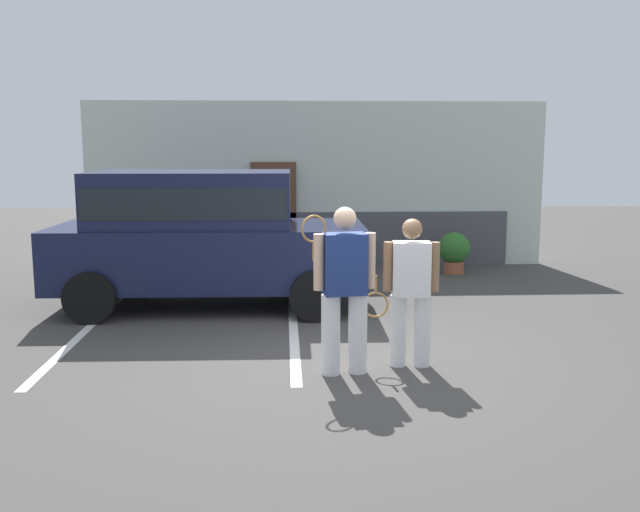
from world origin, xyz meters
TOP-DOWN VIEW (x-y plane):
  - ground_plane at (0.00, 0.00)m, footprint 40.00×40.00m
  - parking_stripe_0 at (-3.31, 1.50)m, footprint 0.12×4.40m
  - parking_stripe_1 at (-0.55, 1.50)m, footprint 0.12×4.40m
  - house_frontage at (-0.01, 6.66)m, footprint 9.17×0.40m
  - parked_suv at (-1.89, 3.00)m, footprint 4.63×2.22m
  - tennis_player_man at (-0.04, -0.26)m, footprint 0.80×0.34m
  - tennis_player_woman at (0.71, -0.04)m, footprint 0.87×0.29m
  - potted_plant_by_porch at (2.57, 5.55)m, footprint 0.60×0.60m

SIDE VIEW (x-z plane):
  - ground_plane at x=0.00m, z-range 0.00..0.00m
  - parking_stripe_0 at x=-3.31m, z-range 0.00..0.01m
  - parking_stripe_1 at x=-0.55m, z-range 0.00..0.01m
  - potted_plant_by_porch at x=2.57m, z-range 0.04..0.84m
  - tennis_player_woman at x=0.71m, z-range 0.03..1.67m
  - tennis_player_man at x=-0.04m, z-range 0.04..1.84m
  - parked_suv at x=-1.89m, z-range 0.12..2.17m
  - house_frontage at x=-0.01m, z-range -0.10..3.19m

